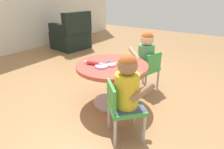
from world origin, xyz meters
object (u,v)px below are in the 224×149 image
at_px(armchair_dark, 72,36).
at_px(rolling_pin, 93,63).
at_px(child_chair_left, 122,107).
at_px(seated_child_left, 128,84).
at_px(child_chair_right, 147,69).
at_px(craft_scissors, 117,63).
at_px(craft_table, 112,75).
at_px(seated_child_right, 146,52).

xyz_separation_m(armchair_dark, rolling_pin, (-1.64, -1.98, 0.21)).
bearing_deg(child_chair_left, armchair_dark, 52.68).
bearing_deg(seated_child_left, child_chair_left, 136.33).
relative_size(child_chair_right, rolling_pin, 2.33).
bearing_deg(seated_child_left, craft_scissors, 40.91).
bearing_deg(seated_child_left, armchair_dark, 53.39).
height_order(rolling_pin, craft_scissors, rolling_pin).
relative_size(craft_table, seated_child_left, 1.58).
bearing_deg(child_chair_left, seated_child_left, -43.67).
relative_size(child_chair_left, armchair_dark, 0.63).
bearing_deg(seated_child_right, seated_child_left, -164.04).
bearing_deg(craft_scissors, craft_table, 160.94).
height_order(seated_child_left, craft_scissors, seated_child_left).
height_order(child_chair_right, armchair_dark, armchair_dark).
xyz_separation_m(seated_child_left, armchair_dark, (1.91, 2.57, -0.22)).
distance_m(craft_table, armchair_dark, 2.63).
relative_size(rolling_pin, craft_scissors, 1.68).
bearing_deg(seated_child_left, craft_table, 46.84).
bearing_deg(seated_child_right, armchair_dark, 67.57).
xyz_separation_m(seated_child_left, craft_scissors, (0.47, 0.40, -0.03)).
distance_m(seated_child_right, armchair_dark, 2.50).
bearing_deg(craft_scissors, rolling_pin, 136.15).
distance_m(child_chair_left, craft_scissors, 0.65).
xyz_separation_m(craft_table, child_chair_left, (-0.43, -0.40, -0.06)).
bearing_deg(child_chair_left, child_chair_right, 12.05).
bearing_deg(rolling_pin, seated_child_left, -114.70).
distance_m(child_chair_right, armchair_dark, 2.53).
relative_size(seated_child_left, rolling_pin, 2.22).
xyz_separation_m(craft_table, armchair_dark, (1.51, 2.15, -0.06)).
bearing_deg(craft_table, craft_scissors, -19.06).
bearing_deg(seated_child_right, craft_scissors, 165.63).
height_order(seated_child_right, craft_scissors, seated_child_right).
bearing_deg(craft_table, rolling_pin, 128.07).
distance_m(child_chair_left, child_chair_right, 1.00).
xyz_separation_m(seated_child_left, child_chair_right, (0.95, 0.24, -0.23)).
xyz_separation_m(child_chair_left, rolling_pin, (0.30, 0.56, 0.22)).
relative_size(armchair_dark, rolling_pin, 3.70).
bearing_deg(armchair_dark, craft_table, -125.16).
bearing_deg(rolling_pin, child_chair_right, -27.34).
bearing_deg(craft_scissors, child_chair_right, -18.81).
bearing_deg(rolling_pin, child_chair_left, -118.09).
height_order(child_chair_left, seated_child_right, seated_child_right).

